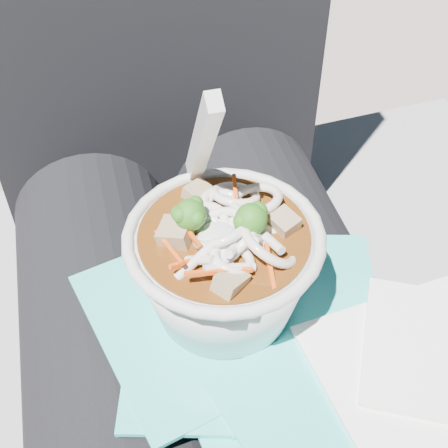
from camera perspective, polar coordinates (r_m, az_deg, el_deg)
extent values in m
cube|color=gray|center=(0.90, -2.86, -15.20)|extent=(1.03, 0.57, 0.44)
cylinder|color=black|center=(0.56, -9.48, -14.83)|extent=(0.16, 0.48, 0.16)
cylinder|color=black|center=(0.58, 7.95, -11.11)|extent=(0.16, 0.48, 0.16)
cube|color=#2EC2BE|center=(0.48, 4.07, -10.03)|extent=(0.20, 0.23, 0.00)
cube|color=#2EC2BE|center=(0.52, 3.06, -4.90)|extent=(0.18, 0.18, 0.00)
cube|color=#2EC2BE|center=(0.48, 4.62, -11.06)|extent=(0.14, 0.13, 0.00)
cube|color=#2EC2BE|center=(0.48, 2.98, -9.02)|extent=(0.24, 0.23, 0.00)
cube|color=#2EC2BE|center=(0.49, -1.15, -7.76)|extent=(0.21, 0.20, 0.00)
cube|color=#2EC2BE|center=(0.45, 12.58, -15.80)|extent=(0.21, 0.19, 0.00)
cube|color=white|center=(0.47, 17.91, -13.14)|extent=(0.16, 0.16, 0.00)
cube|color=white|center=(0.48, 19.46, -10.93)|extent=(0.15, 0.15, 0.00)
torus|color=silver|center=(0.43, 0.00, -1.12)|extent=(0.14, 0.14, 0.01)
cylinder|color=#4D270B|center=(0.43, 0.00, -1.40)|extent=(0.12, 0.12, 0.01)
torus|color=white|center=(0.43, 0.04, -1.35)|extent=(0.06, 0.06, 0.04)
torus|color=white|center=(0.45, 0.49, 1.33)|extent=(0.05, 0.05, 0.03)
torus|color=white|center=(0.41, 0.78, -3.19)|extent=(0.04, 0.04, 0.02)
torus|color=white|center=(0.43, -0.44, -0.94)|extent=(0.06, 0.06, 0.03)
torus|color=white|center=(0.44, -1.75, -0.07)|extent=(0.04, 0.04, 0.03)
torus|color=white|center=(0.45, 1.05, 2.70)|extent=(0.05, 0.05, 0.02)
torus|color=white|center=(0.43, 1.50, -0.94)|extent=(0.04, 0.04, 0.02)
torus|color=white|center=(0.44, 2.91, 2.26)|extent=(0.05, 0.05, 0.02)
torus|color=white|center=(0.42, 1.91, -2.37)|extent=(0.04, 0.04, 0.03)
torus|color=white|center=(0.43, 0.80, -1.26)|extent=(0.04, 0.05, 0.04)
torus|color=white|center=(0.42, 4.16, -1.83)|extent=(0.06, 0.06, 0.04)
torus|color=white|center=(0.42, -0.22, -0.81)|extent=(0.05, 0.05, 0.03)
torus|color=white|center=(0.45, -0.05, 1.56)|extent=(0.04, 0.04, 0.02)
cylinder|color=white|center=(0.40, 0.51, -4.08)|extent=(0.04, 0.01, 0.01)
cylinder|color=white|center=(0.42, 3.16, -1.15)|extent=(0.02, 0.03, 0.02)
cylinder|color=white|center=(0.41, 1.27, -1.88)|extent=(0.03, 0.03, 0.02)
cylinder|color=white|center=(0.41, -2.65, -3.41)|extent=(0.03, 0.02, 0.02)
cylinder|color=white|center=(0.43, 1.46, 0.38)|extent=(0.02, 0.01, 0.02)
cylinder|color=white|center=(0.41, -2.19, -3.33)|extent=(0.02, 0.02, 0.02)
cylinder|color=white|center=(0.42, 3.87, -1.17)|extent=(0.02, 0.04, 0.01)
cylinder|color=#688E44|center=(0.42, 2.44, -0.71)|extent=(0.01, 0.01, 0.01)
sphere|color=#1C5B14|center=(0.42, 2.49, 0.44)|extent=(0.02, 0.02, 0.02)
sphere|color=#1C5B14|center=(0.42, 3.26, 1.25)|extent=(0.01, 0.01, 0.01)
sphere|color=#1C5B14|center=(0.41, 1.59, 0.26)|extent=(0.01, 0.01, 0.01)
sphere|color=#1C5B14|center=(0.42, 3.23, 1.27)|extent=(0.01, 0.01, 0.01)
sphere|color=#1C5B14|center=(0.42, 3.09, 1.36)|extent=(0.01, 0.01, 0.01)
cylinder|color=#688E44|center=(0.43, -3.06, -0.30)|extent=(0.01, 0.01, 0.01)
sphere|color=#1C5B14|center=(0.42, -3.13, 0.85)|extent=(0.02, 0.02, 0.02)
sphere|color=#1C5B14|center=(0.42, -2.62, 1.87)|extent=(0.01, 0.01, 0.01)
sphere|color=#1C5B14|center=(0.42, -4.15, 0.99)|extent=(0.01, 0.01, 0.01)
sphere|color=#1C5B14|center=(0.41, -4.02, 0.83)|extent=(0.01, 0.01, 0.01)
sphere|color=#1C5B14|center=(0.41, -2.51, 0.54)|extent=(0.01, 0.01, 0.01)
cube|color=#FF5815|center=(0.41, -2.42, -3.22)|extent=(0.04, 0.02, 0.02)
cube|color=#FF5815|center=(0.42, -3.34, -0.63)|extent=(0.01, 0.04, 0.02)
cube|color=#FF5815|center=(0.41, -5.08, -2.11)|extent=(0.01, 0.04, 0.01)
cube|color=#FF5815|center=(0.39, -0.49, -4.39)|extent=(0.04, 0.01, 0.01)
cube|color=#FF5815|center=(0.44, 1.06, 2.52)|extent=(0.01, 0.04, 0.01)
cube|color=#FF5815|center=(0.41, 4.24, -4.05)|extent=(0.01, 0.03, 0.01)
cube|color=#8D724F|center=(0.43, 5.54, 0.21)|extent=(0.02, 0.02, 0.01)
cube|color=#8D724F|center=(0.46, -2.18, 2.65)|extent=(0.03, 0.03, 0.02)
cube|color=#8D724F|center=(0.42, -4.43, -0.77)|extent=(0.03, 0.03, 0.02)
cube|color=#8D724F|center=(0.40, 0.61, -5.38)|extent=(0.03, 0.03, 0.02)
ellipsoid|color=silver|center=(0.42, -0.39, -1.65)|extent=(0.03, 0.04, 0.01)
cube|color=silver|center=(0.42, -1.98, 7.54)|extent=(0.01, 0.08, 0.12)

